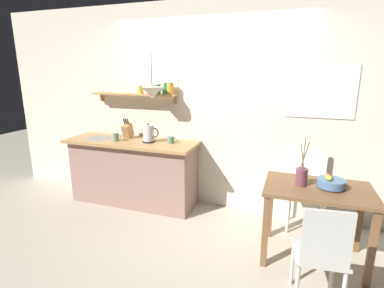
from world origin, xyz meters
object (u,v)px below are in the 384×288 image
Objects in this scene: knife_block at (128,131)px; dining_chair_near at (321,252)px; dining_chair_far at (308,186)px; twig_vase at (302,176)px; dining_table at (317,200)px; electric_kettle at (149,134)px; fruit_bowl at (331,182)px; coffee_mug_spare at (171,140)px; pendant_lamp at (152,93)px; coffee_mug_by_sink at (116,137)px.

dining_chair_near is at bearing -28.34° from knife_block.
twig_vase is (-0.10, -0.64, 0.33)m from dining_chair_far.
dining_table is 3.80× the size of electric_kettle.
dining_table is 1.09× the size of dining_chair_near.
twig_vase is 2.39m from knife_block.
dining_chair_far is at bearing 0.19° from knife_block.
dining_chair_near is 3.55× the size of fruit_bowl.
pendant_lamp is (-0.22, -0.05, 0.61)m from coffee_mug_spare.
knife_block reaches higher than dining_table.
knife_block is 0.50× the size of pendant_lamp.
knife_block is (-0.39, 0.10, -0.00)m from electric_kettle.
dining_table is 1.07× the size of dining_chair_far.
twig_vase is at bearing -19.55° from coffee_mug_spare.
coffee_mug_spare is at bearing 8.05° from electric_kettle.
coffee_mug_by_sink is at bearing -169.69° from coffee_mug_spare.
knife_block is (-2.46, 1.33, 0.52)m from dining_chair_near.
coffee_mug_by_sink is 0.21× the size of pendant_lamp.
fruit_bowl is at bearing 4.59° from twig_vase.
fruit_bowl is 0.89× the size of knife_block.
knife_block is at bearing 164.85° from electric_kettle.
pendant_lamp reaches higher than dining_chair_far.
fruit_bowl is 1.96m from coffee_mug_spare.
dining_chair_far is 7.45× the size of coffee_mug_by_sink.
electric_kettle reaches higher than dining_chair_near.
coffee_mug_spare reaches higher than dining_chair_far.
coffee_mug_by_sink is (-0.45, -0.09, -0.06)m from electric_kettle.
dining_chair_far reaches higher than dining_chair_near.
knife_block is at bearing -179.81° from dining_chair_far.
electric_kettle is 0.45× the size of pendant_lamp.
pendant_lamp is at bearing -6.21° from electric_kettle.
pendant_lamp reaches higher than coffee_mug_spare.
electric_kettle is 0.90× the size of knife_block.
pendant_lamp reaches higher than fruit_bowl.
fruit_bowl is 1.93× the size of coffee_mug_spare.
electric_kettle is at bearing 11.81° from coffee_mug_by_sink.
coffee_mug_spare is (-1.72, -0.07, 0.44)m from dining_chair_far.
twig_vase is 1.72m from coffee_mug_spare.
coffee_mug_by_sink is at bearing -106.89° from knife_block.
dining_chair_near is 3.15× the size of knife_block.
dining_table is at bearing -85.18° from dining_chair_far.
pendant_lamp reaches higher than coffee_mug_by_sink.
twig_vase reaches higher than dining_chair_near.
fruit_bowl is 2.25m from electric_kettle.
coffee_mug_by_sink is (-2.36, 0.44, 0.12)m from twig_vase.
dining_table is 0.27m from twig_vase.
dining_chair_near is at bearing -76.71° from twig_vase.
twig_vase reaches higher than dining_chair_far.
electric_kettle is at bearing 149.49° from dining_chair_near.
pendant_lamp is (-1.84, 0.52, 0.71)m from twig_vase.
twig_vase reaches higher than knife_block.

